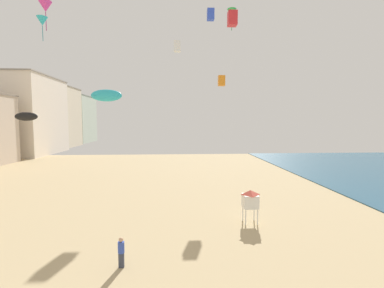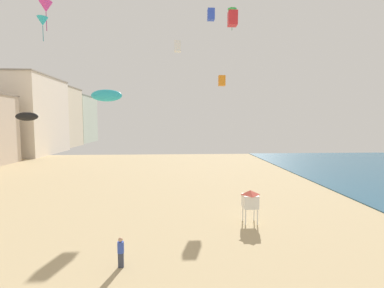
% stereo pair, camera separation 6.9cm
% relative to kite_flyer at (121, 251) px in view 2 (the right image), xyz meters
% --- Properties ---
extents(boardwalk_hotel_far, '(16.86, 18.86, 18.57)m').
position_rel_kite_flyer_xyz_m(boardwalk_hotel_far, '(-35.01, 53.48, 8.37)').
color(boardwalk_hotel_far, silver).
rests_on(boardwalk_hotel_far, ground).
extents(boardwalk_hotel_distant, '(12.88, 13.35, 18.45)m').
position_rel_kite_flyer_xyz_m(boardwalk_hotel_distant, '(-35.01, 72.95, 8.31)').
color(boardwalk_hotel_distant, beige).
rests_on(boardwalk_hotel_distant, ground).
extents(boardwalk_hotel_furthest, '(10.91, 17.38, 17.44)m').
position_rel_kite_flyer_xyz_m(boardwalk_hotel_furthest, '(-35.01, 91.38, 7.81)').
color(boardwalk_hotel_furthest, '#B7C6B2').
rests_on(boardwalk_hotel_furthest, ground).
extents(kite_flyer, '(0.34, 0.34, 1.64)m').
position_rel_kite_flyer_xyz_m(kite_flyer, '(0.00, 0.00, 0.00)').
color(kite_flyer, '#383D4C').
rests_on(kite_flyer, ground).
extents(lifeguard_stand, '(1.10, 1.10, 2.55)m').
position_rel_kite_flyer_xyz_m(lifeguard_stand, '(8.55, 5.93, 0.92)').
color(lifeguard_stand, white).
rests_on(lifeguard_stand, ground).
extents(kite_cyan_delta, '(0.97, 0.97, 2.21)m').
position_rel_kite_flyer_xyz_m(kite_cyan_delta, '(-9.43, 12.71, 16.12)').
color(kite_cyan_delta, '#2DB7CC').
extents(kite_white_box, '(0.95, 0.95, 1.50)m').
position_rel_kite_flyer_xyz_m(kite_white_box, '(3.12, 26.00, 17.63)').
color(kite_white_box, white).
extents(kite_cyan_parafoil, '(2.67, 0.74, 1.04)m').
position_rel_kite_flyer_xyz_m(kite_cyan_parafoil, '(-3.12, 10.24, 9.10)').
color(kite_cyan_parafoil, '#2DB7CC').
extents(kite_red_box, '(1.02, 1.02, 1.60)m').
position_rel_kite_flyer_xyz_m(kite_red_box, '(9.37, 17.54, 18.53)').
color(kite_red_box, red).
extents(kite_orange_box, '(0.79, 0.79, 1.25)m').
position_rel_kite_flyer_xyz_m(kite_orange_box, '(8.50, 19.40, 11.83)').
color(kite_orange_box, orange).
extents(kite_blue_box, '(1.00, 1.00, 1.57)m').
position_rel_kite_flyer_xyz_m(kite_blue_box, '(8.01, 26.60, 22.39)').
color(kite_blue_box, blue).
extents(kite_magenta_delta_2, '(1.30, 1.30, 2.96)m').
position_rel_kite_flyer_xyz_m(kite_magenta_delta_2, '(-10.50, 15.83, 18.67)').
color(kite_magenta_delta_2, '#DB3D9E').
extents(kite_black_parafoil, '(2.83, 0.79, 1.10)m').
position_rel_kite_flyer_xyz_m(kite_black_parafoil, '(-15.97, 21.51, 7.49)').
color(kite_black_parafoil, black).
extents(kite_green_delta, '(1.26, 1.26, 2.87)m').
position_rel_kite_flyer_xyz_m(kite_green_delta, '(10.64, 24.22, 21.76)').
color(kite_green_delta, green).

